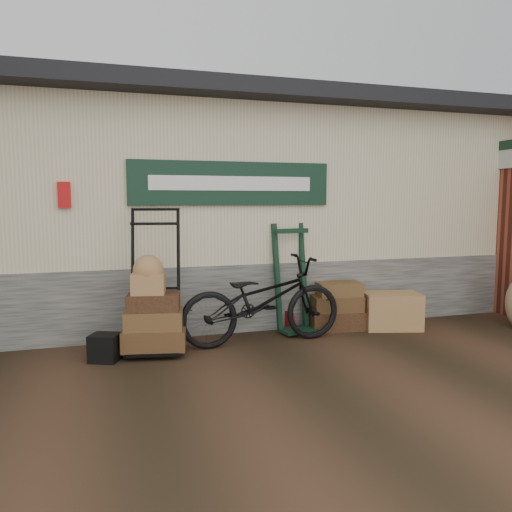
{
  "coord_description": "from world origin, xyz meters",
  "views": [
    {
      "loc": [
        -1.89,
        -5.22,
        1.74
      ],
      "look_at": [
        -0.0,
        0.9,
        1.02
      ],
      "focal_mm": 35.0,
      "sensor_mm": 36.0,
      "label": 1
    }
  ],
  "objects_px": {
    "suitcase_stack": "(336,305)",
    "wicker_hamper": "(392,311)",
    "porter_trolley": "(155,279)",
    "bicycle": "(262,296)",
    "green_barrow": "(292,278)",
    "black_trunk": "(105,348)"
  },
  "relations": [
    {
      "from": "wicker_hamper",
      "to": "bicycle",
      "type": "distance_m",
      "value": 1.95
    },
    {
      "from": "suitcase_stack",
      "to": "wicker_hamper",
      "type": "distance_m",
      "value": 0.77
    },
    {
      "from": "suitcase_stack",
      "to": "wicker_hamper",
      "type": "relative_size",
      "value": 0.98
    },
    {
      "from": "porter_trolley",
      "to": "green_barrow",
      "type": "height_order",
      "value": "porter_trolley"
    },
    {
      "from": "wicker_hamper",
      "to": "bicycle",
      "type": "bearing_deg",
      "value": -174.78
    },
    {
      "from": "porter_trolley",
      "to": "green_barrow",
      "type": "relative_size",
      "value": 1.18
    },
    {
      "from": "green_barrow",
      "to": "suitcase_stack",
      "type": "bearing_deg",
      "value": -13.04
    },
    {
      "from": "porter_trolley",
      "to": "bicycle",
      "type": "height_order",
      "value": "porter_trolley"
    },
    {
      "from": "green_barrow",
      "to": "bicycle",
      "type": "distance_m",
      "value": 0.71
    },
    {
      "from": "suitcase_stack",
      "to": "bicycle",
      "type": "bearing_deg",
      "value": -162.42
    },
    {
      "from": "bicycle",
      "to": "porter_trolley",
      "type": "bearing_deg",
      "value": 82.62
    },
    {
      "from": "green_barrow",
      "to": "black_trunk",
      "type": "xyz_separation_m",
      "value": [
        -2.39,
        -0.57,
        -0.57
      ]
    },
    {
      "from": "green_barrow",
      "to": "bicycle",
      "type": "xyz_separation_m",
      "value": [
        -0.55,
        -0.42,
        -0.13
      ]
    },
    {
      "from": "suitcase_stack",
      "to": "bicycle",
      "type": "distance_m",
      "value": 1.26
    },
    {
      "from": "porter_trolley",
      "to": "green_barrow",
      "type": "xyz_separation_m",
      "value": [
        1.81,
        0.32,
        -0.13
      ]
    },
    {
      "from": "porter_trolley",
      "to": "wicker_hamper",
      "type": "bearing_deg",
      "value": 12.57
    },
    {
      "from": "bicycle",
      "to": "suitcase_stack",
      "type": "bearing_deg",
      "value": -74.94
    },
    {
      "from": "green_barrow",
      "to": "suitcase_stack",
      "type": "height_order",
      "value": "green_barrow"
    },
    {
      "from": "porter_trolley",
      "to": "suitcase_stack",
      "type": "height_order",
      "value": "porter_trolley"
    },
    {
      "from": "suitcase_stack",
      "to": "wicker_hamper",
      "type": "xyz_separation_m",
      "value": [
        0.74,
        -0.2,
        -0.08
      ]
    },
    {
      "from": "porter_trolley",
      "to": "bicycle",
      "type": "bearing_deg",
      "value": 6.49
    },
    {
      "from": "green_barrow",
      "to": "wicker_hamper",
      "type": "xyz_separation_m",
      "value": [
        1.36,
        -0.25,
        -0.47
      ]
    }
  ]
}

